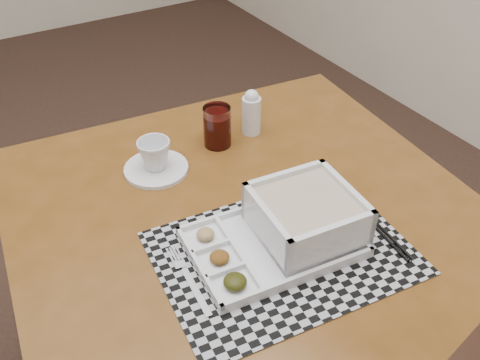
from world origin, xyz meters
The scene contains 10 objects.
dining_table centered at (0.85, -0.59, 0.65)m, with size 1.06×1.06×0.73m.
placemat centered at (0.84, -0.72, 0.73)m, with size 0.48×0.35×0.00m, color #9F9FA6.
serving_tray centered at (0.89, -0.70, 0.77)m, with size 0.34×0.25×0.10m.
fork centered at (0.66, -0.69, 0.73)m, with size 0.03×0.19×0.00m.
spoon centered at (1.05, -0.68, 0.73)m, with size 0.04×0.18×0.01m.
chopsticks centered at (1.05, -0.75, 0.73)m, with size 0.04×0.24×0.01m.
saucer centered at (0.75, -0.35, 0.73)m, with size 0.15×0.15×0.01m, color silver.
cup centered at (0.75, -0.35, 0.77)m, with size 0.08×0.08×0.07m, color silver.
juice_glass centered at (0.92, -0.33, 0.77)m, with size 0.07×0.07×0.10m.
creamer_bottle centered at (1.02, -0.32, 0.78)m, with size 0.05×0.05×0.12m.
Camera 1 is at (0.40, -1.30, 1.47)m, focal length 40.00 mm.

